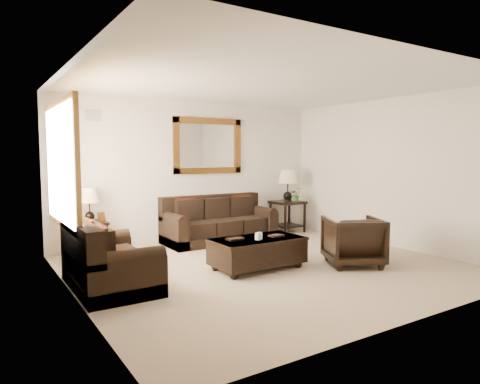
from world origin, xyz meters
TOP-DOWN VIEW (x-y plane):
  - room at (0.00, 0.00)m, footprint 5.51×5.01m
  - window at (-2.70, 0.90)m, footprint 0.07×1.96m
  - mirror at (0.31, 2.47)m, footprint 1.50×0.06m
  - air_vent at (-1.90, 2.48)m, footprint 0.25×0.02m
  - sofa at (0.31, 2.07)m, footprint 2.15×0.93m
  - loveseat at (-2.33, 0.26)m, footprint 0.91×1.53m
  - end_table_left at (-2.07, 2.20)m, footprint 0.52×0.52m
  - end_table_right at (2.09, 2.15)m, footprint 0.62×0.62m
  - coffee_table at (-0.21, -0.02)m, footprint 1.36×0.74m
  - armchair at (1.14, -0.61)m, footprint 1.05×1.03m
  - potted_plant at (2.23, 2.04)m, footprint 0.35×0.36m

SIDE VIEW (x-z plane):
  - coffee_table at x=-0.21m, z-range 0.00..0.57m
  - loveseat at x=-2.33m, z-range -0.11..0.75m
  - sofa at x=0.31m, z-range -0.12..0.76m
  - armchair at x=1.14m, z-range 0.00..0.82m
  - end_table_left at x=-2.07m, z-range 0.17..1.31m
  - potted_plant at x=2.23m, z-range 0.67..0.90m
  - end_table_right at x=2.09m, z-range 0.21..1.56m
  - room at x=0.00m, z-range 0.00..2.71m
  - window at x=-2.70m, z-range 0.72..2.38m
  - mirror at x=0.31m, z-range 1.30..2.40m
  - air_vent at x=-1.90m, z-range 2.26..2.44m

